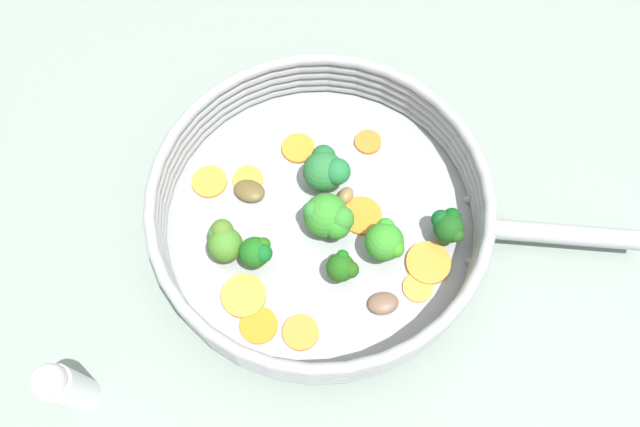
# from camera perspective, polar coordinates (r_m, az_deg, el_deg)

# --- Properties ---
(ground_plane) EXTENTS (4.00, 4.00, 0.00)m
(ground_plane) POSITION_cam_1_polar(r_m,az_deg,el_deg) (0.67, 0.00, -1.00)
(ground_plane) COLOR gray
(skillet) EXTENTS (0.33, 0.33, 0.01)m
(skillet) POSITION_cam_1_polar(r_m,az_deg,el_deg) (0.67, 0.00, -0.76)
(skillet) COLOR #939699
(skillet) RESTS_ON ground_plane
(skillet_rim_wall) EXTENTS (0.35, 0.35, 0.06)m
(skillet_rim_wall) POSITION_cam_1_polar(r_m,az_deg,el_deg) (0.63, 0.00, 0.56)
(skillet_rim_wall) COLOR #939698
(skillet_rim_wall) RESTS_ON skillet
(skillet_handle) EXTENTS (0.13, 0.13, 0.02)m
(skillet_handle) POSITION_cam_1_polar(r_m,az_deg,el_deg) (0.69, 21.12, -1.77)
(skillet_handle) COLOR #999B9E
(skillet_handle) RESTS_ON skillet
(skillet_rivet_left) EXTENTS (0.01, 0.01, 0.01)m
(skillet_rivet_left) POSITION_cam_1_polar(r_m,az_deg,el_deg) (0.66, 13.55, -4.21)
(skillet_rivet_left) COLOR #969495
(skillet_rivet_left) RESTS_ON skillet
(skillet_rivet_right) EXTENTS (0.01, 0.01, 0.01)m
(skillet_rivet_right) POSITION_cam_1_polar(r_m,az_deg,el_deg) (0.68, 13.49, 1.26)
(skillet_rivet_right) COLOR #92929C
(skillet_rivet_right) RESTS_ON skillet
(carrot_slice_0) EXTENTS (0.05, 0.05, 0.00)m
(carrot_slice_0) POSITION_cam_1_polar(r_m,az_deg,el_deg) (0.69, -10.06, 2.88)
(carrot_slice_0) COLOR orange
(carrot_slice_0) RESTS_ON skillet
(carrot_slice_1) EXTENTS (0.06, 0.06, 0.01)m
(carrot_slice_1) POSITION_cam_1_polar(r_m,az_deg,el_deg) (0.65, 9.86, -4.48)
(carrot_slice_1) COLOR orange
(carrot_slice_1) RESTS_ON skillet
(carrot_slice_2) EXTENTS (0.04, 0.04, 0.00)m
(carrot_slice_2) POSITION_cam_1_polar(r_m,az_deg,el_deg) (0.64, 8.93, -6.71)
(carrot_slice_2) COLOR orange
(carrot_slice_2) RESTS_ON skillet
(carrot_slice_3) EXTENTS (0.05, 0.05, 0.00)m
(carrot_slice_3) POSITION_cam_1_polar(r_m,az_deg,el_deg) (0.62, -5.62, -10.12)
(carrot_slice_3) COLOR orange
(carrot_slice_3) RESTS_ON skillet
(carrot_slice_4) EXTENTS (0.05, 0.05, 0.01)m
(carrot_slice_4) POSITION_cam_1_polar(r_m,az_deg,el_deg) (0.70, -2.00, 5.97)
(carrot_slice_4) COLOR orange
(carrot_slice_4) RESTS_ON skillet
(carrot_slice_5) EXTENTS (0.03, 0.03, 0.00)m
(carrot_slice_5) POSITION_cam_1_polar(r_m,az_deg,el_deg) (0.70, 4.40, 6.53)
(carrot_slice_5) COLOR orange
(carrot_slice_5) RESTS_ON skillet
(carrot_slice_6) EXTENTS (0.05, 0.05, 0.00)m
(carrot_slice_6) POSITION_cam_1_polar(r_m,az_deg,el_deg) (0.62, -1.77, -10.81)
(carrot_slice_6) COLOR orange
(carrot_slice_6) RESTS_ON skillet
(carrot_slice_7) EXTENTS (0.05, 0.05, 0.00)m
(carrot_slice_7) POSITION_cam_1_polar(r_m,az_deg,el_deg) (0.66, 3.84, -0.19)
(carrot_slice_7) COLOR orange
(carrot_slice_7) RESTS_ON skillet
(carrot_slice_8) EXTENTS (0.05, 0.05, 0.00)m
(carrot_slice_8) POSITION_cam_1_polar(r_m,az_deg,el_deg) (0.68, -6.61, 3.12)
(carrot_slice_8) COLOR orange
(carrot_slice_8) RESTS_ON skillet
(carrot_slice_9) EXTENTS (0.06, 0.06, 0.01)m
(carrot_slice_9) POSITION_cam_1_polar(r_m,az_deg,el_deg) (0.63, -6.99, -7.47)
(carrot_slice_9) COLOR orange
(carrot_slice_9) RESTS_ON skillet
(broccoli_floret_0) EXTENTS (0.04, 0.05, 0.05)m
(broccoli_floret_0) POSITION_cam_1_polar(r_m,az_deg,el_deg) (0.65, 0.53, 4.06)
(broccoli_floret_0) COLOR #5E8F4F
(broccoli_floret_0) RESTS_ON skillet
(broccoli_floret_1) EXTENTS (0.04, 0.04, 0.05)m
(broccoli_floret_1) POSITION_cam_1_polar(r_m,az_deg,el_deg) (0.62, 5.97, -2.54)
(broccoli_floret_1) COLOR #86B264
(broccoli_floret_1) RESTS_ON skillet
(broccoli_floret_2) EXTENTS (0.03, 0.03, 0.04)m
(broccoli_floret_2) POSITION_cam_1_polar(r_m,az_deg,el_deg) (0.61, 2.03, -4.98)
(broccoli_floret_2) COLOR #688B50
(broccoli_floret_2) RESTS_ON skillet
(broccoli_floret_3) EXTENTS (0.03, 0.04, 0.04)m
(broccoli_floret_3) POSITION_cam_1_polar(r_m,az_deg,el_deg) (0.64, 11.62, -1.16)
(broccoli_floret_3) COLOR #609746
(broccoli_floret_3) RESTS_ON skillet
(broccoli_floret_4) EXTENTS (0.03, 0.04, 0.04)m
(broccoli_floret_4) POSITION_cam_1_polar(r_m,az_deg,el_deg) (0.62, -5.73, -3.62)
(broccoli_floret_4) COLOR #78A45A
(broccoli_floret_4) RESTS_ON skillet
(broccoli_floret_5) EXTENTS (0.05, 0.05, 0.05)m
(broccoli_floret_5) POSITION_cam_1_polar(r_m,az_deg,el_deg) (0.63, 0.84, -0.28)
(broccoli_floret_5) COLOR olive
(broccoli_floret_5) RESTS_ON skillet
(broccoli_floret_6) EXTENTS (0.04, 0.04, 0.04)m
(broccoli_floret_6) POSITION_cam_1_polar(r_m,az_deg,el_deg) (0.63, -8.79, -2.50)
(broccoli_floret_6) COLOR #76A759
(broccoli_floret_6) RESTS_ON skillet
(mushroom_piece_0) EXTENTS (0.04, 0.04, 0.01)m
(mushroom_piece_0) POSITION_cam_1_polar(r_m,az_deg,el_deg) (0.67, -6.48, 2.07)
(mushroom_piece_0) COLOR brown
(mushroom_piece_0) RESTS_ON skillet
(mushroom_piece_1) EXTENTS (0.02, 0.02, 0.01)m
(mushroom_piece_1) POSITION_cam_1_polar(r_m,az_deg,el_deg) (0.66, 2.38, 1.62)
(mushroom_piece_1) COLOR olive
(mushroom_piece_1) RESTS_ON skillet
(mushroom_piece_2) EXTENTS (0.04, 0.04, 0.01)m
(mushroom_piece_2) POSITION_cam_1_polar(r_m,az_deg,el_deg) (0.63, 5.79, -8.16)
(mushroom_piece_2) COLOR brown
(mushroom_piece_2) RESTS_ON skillet
(salt_shaker) EXTENTS (0.03, 0.03, 0.10)m
(salt_shaker) POSITION_cam_1_polar(r_m,az_deg,el_deg) (0.62, -22.28, -14.48)
(salt_shaker) COLOR white
(salt_shaker) RESTS_ON ground_plane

